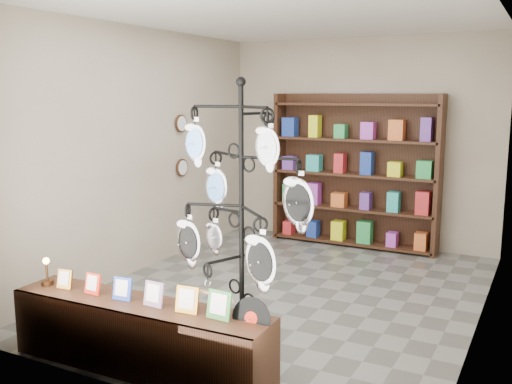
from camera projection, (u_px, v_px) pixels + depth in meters
ground at (288, 292)px, 6.40m from camera, size 5.00×5.00×0.00m
room_envelope at (290, 127)px, 6.09m from camera, size 5.00×5.00×5.00m
display_tree at (241, 206)px, 4.38m from camera, size 1.21×1.17×2.32m
front_shelf at (140, 336)px, 4.57m from camera, size 2.28×0.52×0.80m
back_shelving at (354, 176)px, 8.23m from camera, size 2.42×0.36×2.20m
wall_clocks at (181, 146)px, 7.74m from camera, size 0.03×0.24×0.84m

